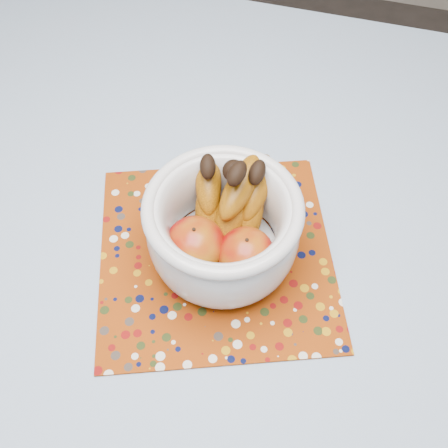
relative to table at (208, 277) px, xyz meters
name	(u,v)px	position (x,y,z in m)	size (l,w,h in m)	color
table	(208,277)	(0.00, 0.00, 0.00)	(1.20, 1.20, 0.75)	brown
tablecloth	(207,252)	(0.00, 0.00, 0.08)	(1.32, 1.32, 0.01)	#6485A7
placemat	(216,254)	(0.02, 0.00, 0.09)	(0.35, 0.35, 0.00)	#7E2E06
fruit_bowl	(225,222)	(0.03, 0.01, 0.17)	(0.22, 0.23, 0.17)	silver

